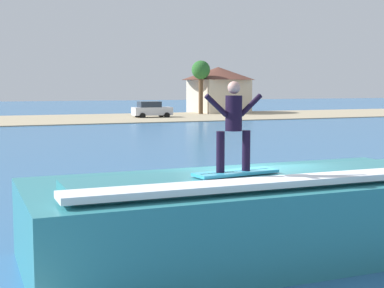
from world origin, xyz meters
TOP-DOWN VIEW (x-y plane):
  - ground_plane at (0.00, 0.00)m, footprint 260.00×260.00m
  - wave_crest at (-0.42, -0.89)m, footprint 9.02×3.85m
  - surfboard at (-0.97, -1.35)m, footprint 1.78×0.72m
  - surfer at (-1.04, -1.37)m, footprint 1.21×0.32m
  - shoreline_bank at (0.00, 49.26)m, footprint 120.00×18.01m
  - car_far_shore at (13.56, 48.65)m, footprint 4.37×2.20m
  - house_gabled_white at (25.56, 56.75)m, footprint 9.88×9.88m
  - tree_tall_bare at (21.70, 53.58)m, footprint 2.34×2.34m

SIDE VIEW (x-z plane):
  - ground_plane at x=0.00m, z-range 0.00..0.00m
  - shoreline_bank at x=0.00m, z-range 0.00..0.09m
  - wave_crest at x=-0.42m, z-range -0.05..1.75m
  - car_far_shore at x=13.56m, z-range 0.02..1.88m
  - surfboard at x=-0.97m, z-range 1.80..1.86m
  - surfer at x=-1.04m, z-range 1.96..3.69m
  - house_gabled_white at x=25.56m, z-range 0.49..6.62m
  - tree_tall_bare at x=21.70m, z-range 1.89..8.68m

